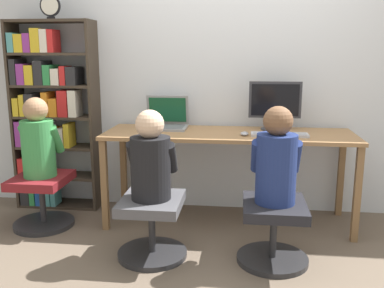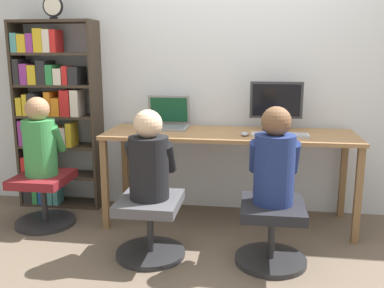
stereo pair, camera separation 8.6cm
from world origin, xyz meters
The scene contains 15 objects.
ground_plane centered at (0.00, 0.00, 0.00)m, with size 14.00×14.00×0.00m, color brown.
wall_back centered at (0.00, 0.70, 1.30)m, with size 10.00×0.05×2.60m.
desk centered at (0.00, 0.32, 0.70)m, with size 2.03×0.63×0.77m.
desktop_monitor centered at (0.37, 0.47, 0.98)m, with size 0.43×0.22×0.41m.
laptop centered at (-0.55, 0.47, 0.83)m, with size 0.37×0.31×0.27m.
keyboard centered at (0.40, 0.21, 0.79)m, with size 0.44×0.13×0.03m.
computer_mouse_by_keyboard centered at (0.13, 0.21, 0.79)m, with size 0.06×0.11×0.03m.
office_chair_left centered at (0.34, -0.36, 0.25)m, with size 0.49×0.49×0.43m.
office_chair_right centered at (-0.50, -0.38, 0.25)m, with size 0.49×0.49×0.43m.
person_at_monitor centered at (0.34, -0.36, 0.72)m, with size 0.33×0.30×0.65m.
person_at_laptop centered at (-0.50, -0.37, 0.70)m, with size 0.34×0.29×0.62m.
bookshelf centered at (-1.64, 0.52, 0.87)m, with size 0.76×0.26×1.69m.
desk_clock centered at (-1.53, 0.47, 1.80)m, with size 0.18×0.03×0.20m.
office_chair_side centered at (-1.52, 0.05, 0.25)m, with size 0.49×0.49×0.43m.
person_near_shelf centered at (-1.52, 0.05, 0.72)m, with size 0.32×0.29×0.64m.
Camera 1 is at (0.11, -3.13, 1.42)m, focal length 40.00 mm.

